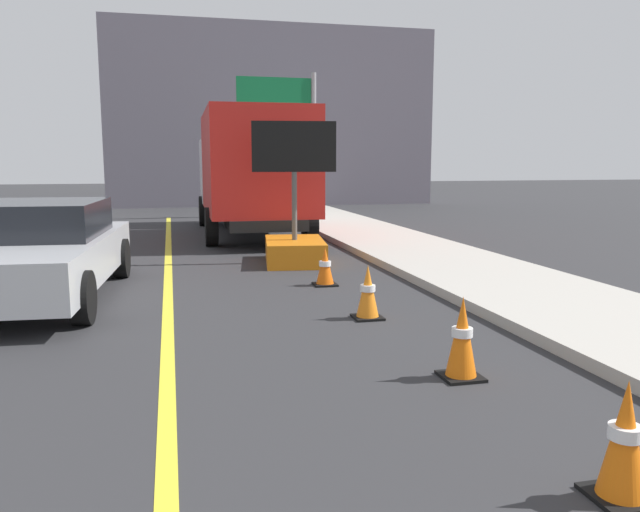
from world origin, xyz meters
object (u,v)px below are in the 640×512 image
highway_guide_sign (292,119)px  pickup_car (38,250)px  traffic_cone_curbside (325,267)px  box_truck (251,169)px  traffic_cone_mid_lane (462,338)px  arrow_board_trailer (295,238)px  traffic_cone_near_sign (625,441)px  traffic_cone_far_lane (368,292)px

highway_guide_sign → pickup_car: bearing=-116.2°
highway_guide_sign → traffic_cone_curbside: 12.89m
box_truck → highway_guide_sign: (2.11, 5.19, 1.68)m
traffic_cone_curbside → highway_guide_sign: bearing=81.4°
traffic_cone_mid_lane → pickup_car: bearing=134.3°
arrow_board_trailer → highway_guide_sign: highway_guide_sign is taller
box_truck → traffic_cone_near_sign: (0.39, -13.75, -1.38)m
highway_guide_sign → traffic_cone_curbside: bearing=-98.6°
arrow_board_trailer → traffic_cone_far_lane: 4.50m
pickup_car → traffic_cone_curbside: bearing=-0.2°
highway_guide_sign → traffic_cone_mid_lane: size_ratio=6.59×
pickup_car → highway_guide_sign: 14.02m
box_truck → traffic_cone_mid_lane: size_ratio=9.89×
arrow_board_trailer → box_truck: box_truck is taller
traffic_cone_mid_lane → traffic_cone_near_sign: bearing=-90.5°
highway_guide_sign → traffic_cone_far_lane: 14.98m
pickup_car → highway_guide_sign: (6.07, 12.35, 2.73)m
arrow_board_trailer → pickup_car: arrow_board_trailer is taller
box_truck → traffic_cone_mid_lane: box_truck is taller
arrow_board_trailer → traffic_cone_far_lane: bearing=-89.5°
highway_guide_sign → traffic_cone_mid_lane: highway_guide_sign is taller
box_truck → traffic_cone_curbside: size_ratio=12.28×
highway_guide_sign → traffic_cone_near_sign: (-1.72, -18.93, -3.07)m
highway_guide_sign → traffic_cone_far_lane: highway_guide_sign is taller
box_truck → traffic_cone_mid_lane: bearing=-88.0°
traffic_cone_near_sign → traffic_cone_far_lane: traffic_cone_near_sign is taller
traffic_cone_near_sign → traffic_cone_far_lane: 4.39m
box_truck → traffic_cone_far_lane: (0.25, -9.36, -1.41)m
traffic_cone_curbside → arrow_board_trailer: bearing=90.8°
arrow_board_trailer → box_truck: (-0.21, 4.86, 1.26)m
arrow_board_trailer → traffic_cone_far_lane: size_ratio=3.96×
pickup_car → arrow_board_trailer: bearing=28.9°
traffic_cone_mid_lane → traffic_cone_curbside: (-0.17, 4.46, -0.07)m
pickup_car → traffic_cone_far_lane: size_ratio=7.16×
box_truck → pickup_car: box_truck is taller
traffic_cone_near_sign → traffic_cone_mid_lane: size_ratio=0.95×
pickup_car → box_truck: bearing=61.1°
box_truck → traffic_cone_far_lane: 9.47m
highway_guide_sign → traffic_cone_far_lane: size_ratio=7.34×
highway_guide_sign → traffic_cone_mid_lane: 17.18m
traffic_cone_mid_lane → arrow_board_trailer: bearing=91.7°
traffic_cone_far_lane → traffic_cone_curbside: traffic_cone_far_lane is taller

